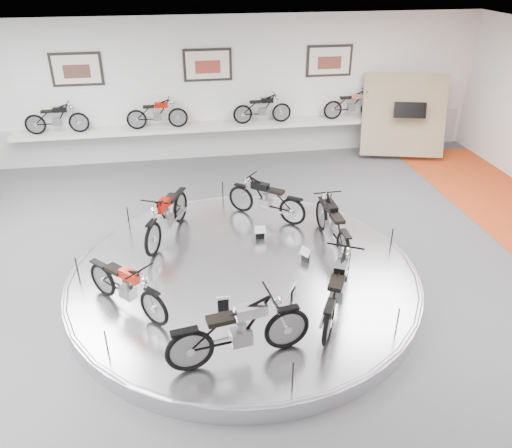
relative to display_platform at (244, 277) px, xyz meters
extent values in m
plane|color=#4D4D50|center=(0.00, -0.30, -0.15)|extent=(16.00, 16.00, 0.00)
plane|color=white|center=(0.00, -0.30, 3.85)|extent=(16.00, 16.00, 0.00)
plane|color=white|center=(0.00, 6.70, 1.85)|extent=(16.00, 0.00, 16.00)
cube|color=#BCBCBA|center=(0.00, 6.68, 0.40)|extent=(15.68, 0.04, 1.10)
cylinder|color=silver|center=(0.00, 0.00, 0.00)|extent=(6.40, 6.40, 0.30)
torus|color=#B2B2BA|center=(0.00, 0.00, 0.12)|extent=(6.40, 6.40, 0.10)
cube|color=silver|center=(0.00, 6.40, 0.85)|extent=(11.00, 0.55, 0.10)
cube|color=silver|center=(-3.50, 6.66, 2.55)|extent=(1.35, 0.06, 0.88)
cube|color=silver|center=(0.00, 6.66, 2.55)|extent=(1.35, 0.06, 0.88)
cube|color=silver|center=(3.50, 6.66, 2.55)|extent=(1.35, 0.06, 0.88)
cube|color=#937B5F|center=(5.60, 5.80, 1.10)|extent=(2.56, 1.52, 2.30)
camera|label=1|loc=(-1.05, -7.58, 5.36)|focal=35.00mm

